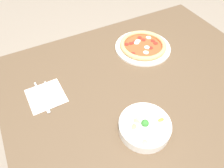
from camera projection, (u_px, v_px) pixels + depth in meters
The scene contains 7 objects.
ground_plane at pixel (132, 149), 1.67m from camera, with size 8.00×8.00×0.00m, color gray.
dining_table at pixel (141, 93), 1.17m from camera, with size 1.37×1.07×0.76m.
pizza at pixel (143, 46), 1.27m from camera, with size 0.32×0.32×0.04m.
bowl at pixel (145, 126), 0.90m from camera, with size 0.22×0.22×0.07m.
napkin at pixel (46, 96), 1.04m from camera, with size 0.17×0.17×0.00m.
fork at pixel (51, 93), 1.05m from camera, with size 0.02×0.18×0.00m.
knife at pixel (41, 96), 1.04m from camera, with size 0.02×0.21×0.01m.
Camera 1 is at (0.49, 0.59, 1.58)m, focal length 35.00 mm.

